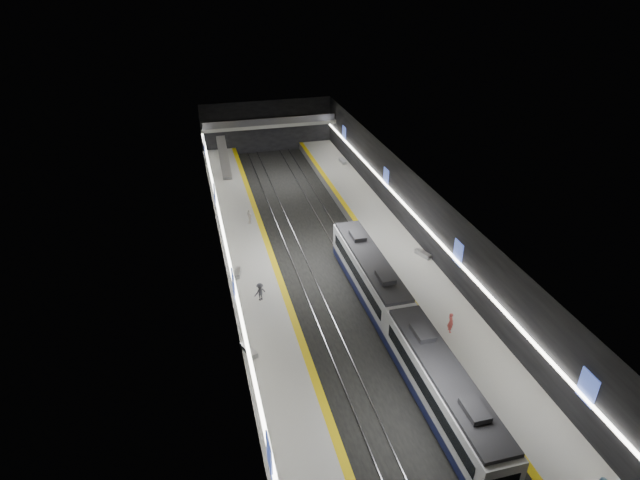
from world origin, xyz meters
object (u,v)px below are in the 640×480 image
object	(u,v)px
escalator	(224,157)
passenger_left_b	(260,292)
bench_left_far	(238,273)
passenger_right_a	(450,323)
train	(401,323)
passenger_left_a	(249,216)
bench_right_far	(343,161)
bench_left_near	(249,350)
bench_right_near	(423,254)

from	to	relation	value
escalator	passenger_left_b	bearing A→B (deg)	-90.10
bench_left_far	passenger_right_a	size ratio (longest dim) A/B	0.95
train	bench_left_far	distance (m)	16.81
bench_left_far	passenger_left_a	distance (m)	10.74
passenger_right_a	bench_left_far	bearing A→B (deg)	51.80
passenger_right_a	passenger_left_b	xyz separation A→B (m)	(-14.10, 8.17, -0.04)
passenger_left_b	passenger_right_a	bearing A→B (deg)	125.11
bench_right_far	passenger_right_a	bearing A→B (deg)	-97.25
train	passenger_right_a	world-z (taller)	train
bench_right_far	passenger_left_a	xyz separation A→B (m)	(-15.53, -15.54, 0.58)
train	passenger_right_a	bearing A→B (deg)	-8.41
escalator	passenger_left_a	world-z (taller)	escalator
bench_right_far	escalator	bearing A→B (deg)	172.47
bench_left_near	passenger_left_b	xyz separation A→B (m)	(1.94, 6.68, 0.61)
train	bench_right_far	xyz separation A→B (m)	(6.61, 38.17, -0.97)
train	bench_right_far	bearing A→B (deg)	80.17
train	bench_right_near	bearing A→B (deg)	57.79
bench_right_near	bench_right_far	world-z (taller)	bench_right_near
passenger_left_b	bench_right_near	bearing A→B (deg)	166.54
train	bench_right_near	distance (m)	13.01
bench_right_far	bench_left_far	bearing A→B (deg)	-128.36
bench_left_near	bench_right_near	distance (m)	21.43
bench_left_far	passenger_left_a	xyz separation A→B (m)	(2.58, 10.41, 0.61)
bench_left_near	bench_right_far	xyz separation A→B (m)	(18.61, 37.27, -0.00)
passenger_left_a	passenger_left_b	distance (m)	15.10
bench_right_near	passenger_left_b	world-z (taller)	passenger_left_b
train	bench_right_near	world-z (taller)	train
train	bench_right_far	distance (m)	38.75
train	bench_left_far	world-z (taller)	train
train	passenger_left_a	world-z (taller)	train
escalator	bench_left_near	bearing A→B (deg)	-92.98
escalator	passenger_right_a	size ratio (longest dim) A/B	4.54
bench_left_near	bench_right_near	size ratio (longest dim) A/B	0.98
bench_left_far	bench_right_far	size ratio (longest dim) A/B	0.88
train	passenger_left_a	bearing A→B (deg)	111.50
bench_right_near	passenger_right_a	size ratio (longest dim) A/B	1.10
escalator	passenger_left_a	bearing A→B (deg)	-86.29
passenger_left_a	passenger_left_b	world-z (taller)	passenger_left_b
bench_right_near	bench_left_near	bearing A→B (deg)	-172.92
passenger_left_b	train	bearing A→B (deg)	118.22
bench_left_near	bench_right_far	bearing A→B (deg)	40.26
bench_left_far	passenger_left_b	world-z (taller)	passenger_left_b
bench_right_far	passenger_left_b	distance (m)	34.85
escalator	bench_right_near	xyz separation A→B (m)	(16.91, -28.38, -1.66)
bench_left_near	bench_left_far	size ratio (longest dim) A/B	1.14
passenger_left_b	passenger_left_a	bearing A→B (deg)	-119.12
bench_left_near	passenger_left_b	distance (m)	6.98
bench_right_far	passenger_left_a	distance (m)	21.98
train	escalator	world-z (taller)	escalator
bench_right_near	passenger_left_b	distance (m)	17.32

